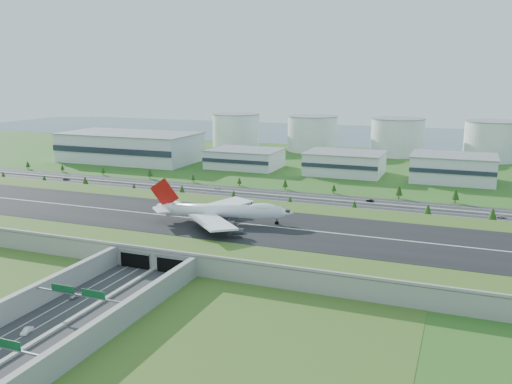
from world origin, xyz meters
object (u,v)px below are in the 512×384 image
(car_6, at_px, (501,217))
(car_7, at_px, (217,188))
(car_5, at_px, (370,201))
(car_0, at_px, (75,295))
(boeing_747, at_px, (222,211))
(car_1, at_px, (27,331))
(car_2, at_px, (124,303))
(fuel_tank_a, at_px, (236,131))
(car_4, at_px, (66,179))

(car_6, height_order, car_7, car_7)
(car_5, bearing_deg, car_0, 2.49)
(boeing_747, relative_size, car_1, 13.85)
(car_5, bearing_deg, car_1, 6.05)
(boeing_747, relative_size, car_6, 14.11)
(car_2, relative_size, car_7, 1.00)
(boeing_747, xyz_separation_m, car_6, (125.37, 90.70, -13.22))
(boeing_747, xyz_separation_m, car_0, (-19.27, -81.82, -13.04))
(car_2, height_order, car_6, car_6)
(car_2, xyz_separation_m, car_5, (51.60, 183.45, 0.17))
(fuel_tank_a, distance_m, car_6, 336.87)
(boeing_747, bearing_deg, car_2, -103.94)
(fuel_tank_a, xyz_separation_m, car_1, (113.16, -420.84, -16.58))
(car_4, height_order, car_6, car_4)
(car_2, bearing_deg, car_4, -21.83)
(fuel_tank_a, bearing_deg, car_0, -74.54)
(car_2, distance_m, car_6, 212.30)
(fuel_tank_a, relative_size, car_1, 10.31)
(car_4, height_order, car_5, car_5)
(car_2, xyz_separation_m, car_6, (124.86, 171.70, 0.00))
(car_2, bearing_deg, car_5, -82.23)
(car_1, height_order, car_7, car_1)
(car_1, bearing_deg, car_6, 42.28)
(boeing_747, relative_size, car_7, 14.13)
(car_2, height_order, car_4, car_4)
(car_4, bearing_deg, fuel_tank_a, -28.33)
(boeing_747, xyz_separation_m, car_7, (-52.53, 103.80, -13.19))
(boeing_747, distance_m, car_4, 193.29)
(boeing_747, height_order, car_2, boeing_747)
(car_5, bearing_deg, car_4, -63.45)
(fuel_tank_a, relative_size, car_4, 10.29)
(car_4, bearing_deg, car_1, -159.88)
(car_4, height_order, car_7, car_4)
(car_1, bearing_deg, car_4, 115.12)
(boeing_747, distance_m, car_1, 110.72)
(boeing_747, distance_m, car_5, 115.67)
(car_7, bearing_deg, car_5, 106.60)
(fuel_tank_a, xyz_separation_m, car_0, (108.87, -393.74, -16.53))
(boeing_747, height_order, car_4, boeing_747)
(car_0, bearing_deg, car_5, 70.37)
(car_1, bearing_deg, car_7, 87.40)
(car_4, distance_m, car_7, 118.03)
(boeing_747, height_order, car_0, boeing_747)
(boeing_747, distance_m, car_7, 117.08)
(car_0, distance_m, car_1, 27.43)
(boeing_747, distance_m, car_0, 85.07)
(boeing_747, height_order, car_7, boeing_747)
(car_0, bearing_deg, car_6, 51.57)
(car_0, height_order, car_6, car_0)
(boeing_747, xyz_separation_m, car_4, (-169.89, 91.25, -13.06))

